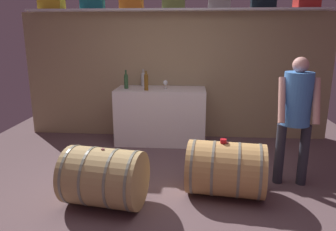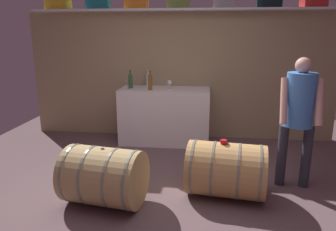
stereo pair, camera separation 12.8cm
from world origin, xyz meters
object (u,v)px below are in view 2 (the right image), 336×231
Objects in this scene: toolcase_orange at (136,1)px; work_cabinet at (165,116)px; toolcase_yellow at (58,0)px; wine_glass at (170,83)px; wine_bottle_amber at (150,81)px; wine_bottle_green at (130,80)px; toolcase_teal at (98,3)px; winemaker_pouring at (299,110)px; wine_barrel_far at (104,176)px; wine_barrel_near at (226,170)px; toolcase_grey at (224,1)px; tasting_cup at (224,142)px; toolcase_red at (314,0)px; toolcase_olive at (178,0)px; wine_bottle_clear at (148,79)px.

work_cabinet is (0.49, -0.24, -1.85)m from toolcase_orange.
toolcase_yellow reaches higher than wine_glass.
wine_bottle_green is at bearing 156.99° from wine_bottle_amber.
winemaker_pouring is at bearing -32.89° from toolcase_teal.
toolcase_orange is 0.40× the size of wine_barrel_far.
work_cabinet is 1.58× the size of wine_barrel_near.
wine_barrel_near is (-0.01, -2.02, -1.97)m from toolcase_grey.
toolcase_red is at bearing 55.31° from tasting_cup.
winemaker_pouring is (2.87, -1.68, -1.34)m from toolcase_teal.
toolcase_olive is 5.10× the size of tasting_cup.
wine_barrel_far is at bearing -158.57° from wine_barrel_near.
winemaker_pouring is at bearing 21.63° from tasting_cup.
toolcase_grey is at bearing 20.32° from wine_bottle_amber.
toolcase_teal is at bearing 177.61° from toolcase_olive.
toolcase_grey is 3.34m from wine_barrel_far.
wine_glass is at bearing -14.68° from toolcase_teal.
toolcase_red is 4.07m from wine_barrel_far.
wine_barrel_near is (0.72, -2.02, -2.00)m from toolcase_olive.
winemaker_pouring is (3.56, -1.68, -1.39)m from toolcase_yellow.
wine_bottle_green is at bearing 137.69° from wine_barrel_near.
wine_barrel_near is at bearing -64.69° from wine_glass.
work_cabinet is 1.99m from tasting_cup.
wine_glass is at bearing 114.21° from tasting_cup.
work_cabinet is 20.47× the size of tasting_cup.
toolcase_yellow reaches higher than wine_bottle_green.
toolcase_grey reaches higher than wine_barrel_near.
toolcase_yellow is at bearing -178.09° from toolcase_grey.
toolcase_teal is 1.10× the size of toolcase_red.
toolcase_olive is 1.26× the size of wine_bottle_clear.
wine_glass is (0.08, -0.02, 0.56)m from work_cabinet.
winemaker_pouring reaches higher than wine_bottle_amber.
winemaker_pouring is (2.13, 0.66, 0.63)m from wine_barrel_far.
tasting_cup is at bearing -89.43° from toolcase_grey.
wine_bottle_clear is 0.49m from wine_glass.
winemaker_pouring is (2.23, -1.68, -1.36)m from toolcase_orange.
work_cabinet is at bearing -23.60° from toolcase_orange.
wine_bottle_amber is at bearing -26.87° from toolcase_teal.
toolcase_orange is 0.24× the size of winemaker_pouring.
toolcase_teal is at bearing 1.97° from toolcase_yellow.
wine_barrel_far reaches higher than wine_barrel_near.
wine_bottle_amber is at bearing -157.76° from toolcase_grey.
wine_barrel_near is (-1.36, -2.02, -1.99)m from toolcase_red.
toolcase_grey is at bearing 17.38° from wine_glass.
toolcase_orange reaches higher than work_cabinet.
toolcase_orange is at bearing -178.09° from toolcase_grey.
toolcase_yellow reaches higher than wine_barrel_far.
toolcase_olive is 0.40× the size of wine_barrel_far.
tasting_cup is (0.87, -1.78, 0.19)m from work_cabinet.
toolcase_red reaches higher than wine_barrel_far.
winemaker_pouring is at bearing 26.85° from wine_barrel_far.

